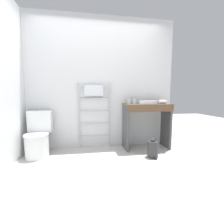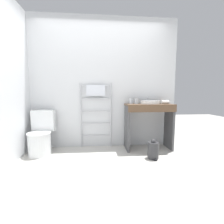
{
  "view_description": "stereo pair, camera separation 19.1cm",
  "coord_description": "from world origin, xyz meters",
  "px_view_note": "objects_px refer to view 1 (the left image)",
  "views": [
    {
      "loc": [
        -0.25,
        -1.73,
        1.06
      ],
      "look_at": [
        0.16,
        0.77,
        0.77
      ],
      "focal_mm": 24.0,
      "sensor_mm": 36.0,
      "label": 1
    },
    {
      "loc": [
        -0.06,
        -1.75,
        1.06
      ],
      "look_at": [
        0.16,
        0.77,
        0.77
      ],
      "focal_mm": 24.0,
      "sensor_mm": 36.0,
      "label": 2
    }
  ],
  "objects_px": {
    "toilet": "(38,138)",
    "cup_near_edge": "(135,101)",
    "hair_dryer": "(162,102)",
    "cup_near_wall": "(129,101)",
    "trash_bin": "(153,149)",
    "towel_radiator": "(94,102)",
    "sink_basin": "(148,102)"
  },
  "relations": [
    {
      "from": "trash_bin",
      "to": "towel_radiator",
      "type": "bearing_deg",
      "value": 146.09
    },
    {
      "from": "sink_basin",
      "to": "hair_dryer",
      "type": "height_order",
      "value": "hair_dryer"
    },
    {
      "from": "cup_near_wall",
      "to": "trash_bin",
      "type": "height_order",
      "value": "cup_near_wall"
    },
    {
      "from": "trash_bin",
      "to": "toilet",
      "type": "bearing_deg",
      "value": 168.81
    },
    {
      "from": "toilet",
      "to": "hair_dryer",
      "type": "xyz_separation_m",
      "value": [
        2.33,
        0.05,
        0.61
      ]
    },
    {
      "from": "toilet",
      "to": "trash_bin",
      "type": "relative_size",
      "value": 2.37
    },
    {
      "from": "sink_basin",
      "to": "trash_bin",
      "type": "bearing_deg",
      "value": -100.38
    },
    {
      "from": "sink_basin",
      "to": "trash_bin",
      "type": "height_order",
      "value": "sink_basin"
    },
    {
      "from": "sink_basin",
      "to": "hair_dryer",
      "type": "xyz_separation_m",
      "value": [
        0.28,
        -0.04,
        0.0
      ]
    },
    {
      "from": "sink_basin",
      "to": "cup_near_wall",
      "type": "bearing_deg",
      "value": 162.9
    },
    {
      "from": "hair_dryer",
      "to": "toilet",
      "type": "bearing_deg",
      "value": -178.78
    },
    {
      "from": "trash_bin",
      "to": "hair_dryer",
      "type": "bearing_deg",
      "value": 49.8
    },
    {
      "from": "hair_dryer",
      "to": "trash_bin",
      "type": "height_order",
      "value": "hair_dryer"
    },
    {
      "from": "cup_near_wall",
      "to": "cup_near_edge",
      "type": "bearing_deg",
      "value": -27.53
    },
    {
      "from": "cup_near_wall",
      "to": "hair_dryer",
      "type": "bearing_deg",
      "value": -13.35
    },
    {
      "from": "trash_bin",
      "to": "sink_basin",
      "type": "bearing_deg",
      "value": 79.62
    },
    {
      "from": "towel_radiator",
      "to": "cup_near_wall",
      "type": "bearing_deg",
      "value": -5.01
    },
    {
      "from": "toilet",
      "to": "towel_radiator",
      "type": "height_order",
      "value": "towel_radiator"
    },
    {
      "from": "hair_dryer",
      "to": "trash_bin",
      "type": "xyz_separation_m",
      "value": [
        -0.37,
        -0.44,
        -0.78
      ]
    },
    {
      "from": "toilet",
      "to": "cup_near_wall",
      "type": "relative_size",
      "value": 7.76
    },
    {
      "from": "sink_basin",
      "to": "cup_near_wall",
      "type": "relative_size",
      "value": 3.57
    },
    {
      "from": "towel_radiator",
      "to": "hair_dryer",
      "type": "height_order",
      "value": "towel_radiator"
    },
    {
      "from": "sink_basin",
      "to": "cup_near_edge",
      "type": "bearing_deg",
      "value": 167.28
    },
    {
      "from": "toilet",
      "to": "hair_dryer",
      "type": "height_order",
      "value": "hair_dryer"
    },
    {
      "from": "towel_radiator",
      "to": "hair_dryer",
      "type": "relative_size",
      "value": 7.25
    },
    {
      "from": "cup_near_wall",
      "to": "cup_near_edge",
      "type": "height_order",
      "value": "same"
    },
    {
      "from": "cup_near_edge",
      "to": "trash_bin",
      "type": "bearing_deg",
      "value": -73.04
    },
    {
      "from": "toilet",
      "to": "trash_bin",
      "type": "bearing_deg",
      "value": -11.19
    },
    {
      "from": "toilet",
      "to": "cup_near_edge",
      "type": "height_order",
      "value": "cup_near_edge"
    },
    {
      "from": "toilet",
      "to": "towel_radiator",
      "type": "bearing_deg",
      "value": 14.68
    },
    {
      "from": "towel_radiator",
      "to": "cup_near_edge",
      "type": "relative_size",
      "value": 12.69
    },
    {
      "from": "toilet",
      "to": "hair_dryer",
      "type": "bearing_deg",
      "value": 1.22
    }
  ]
}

